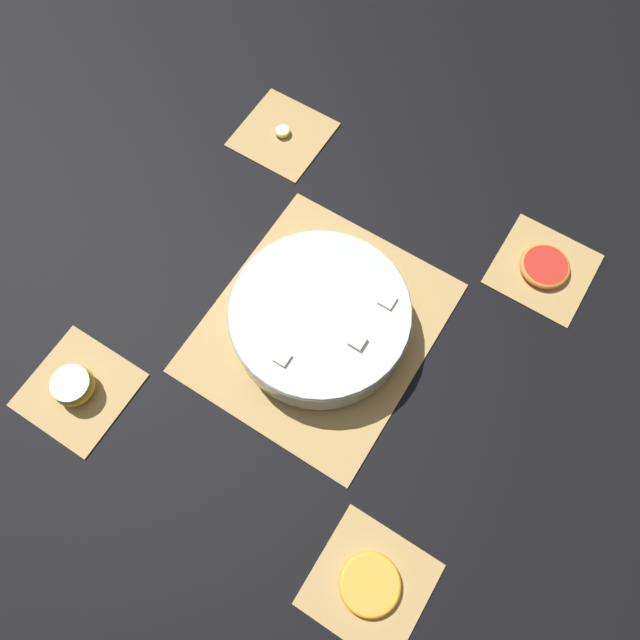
# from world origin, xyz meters

# --- Properties ---
(ground_plane) EXTENTS (6.00, 6.00, 0.00)m
(ground_plane) POSITION_xyz_m (0.00, 0.00, 0.00)
(ground_plane) COLOR black
(bamboo_mat_center) EXTENTS (0.41, 0.35, 0.01)m
(bamboo_mat_center) POSITION_xyz_m (-0.00, 0.00, 0.00)
(bamboo_mat_center) COLOR tan
(bamboo_mat_center) RESTS_ON ground_plane
(coaster_mat_near_left) EXTENTS (0.16, 0.16, 0.01)m
(coaster_mat_near_left) POSITION_xyz_m (-0.30, -0.27, 0.00)
(coaster_mat_near_left) COLOR tan
(coaster_mat_near_left) RESTS_ON ground_plane
(coaster_mat_near_right) EXTENTS (0.16, 0.16, 0.01)m
(coaster_mat_near_right) POSITION_xyz_m (0.30, -0.27, 0.00)
(coaster_mat_near_right) COLOR tan
(coaster_mat_near_right) RESTS_ON ground_plane
(coaster_mat_far_left) EXTENTS (0.16, 0.16, 0.01)m
(coaster_mat_far_left) POSITION_xyz_m (-0.30, 0.27, 0.00)
(coaster_mat_far_left) COLOR tan
(coaster_mat_far_left) RESTS_ON ground_plane
(coaster_mat_far_right) EXTENTS (0.16, 0.16, 0.01)m
(coaster_mat_far_right) POSITION_xyz_m (0.30, 0.27, 0.00)
(coaster_mat_far_right) COLOR tan
(coaster_mat_far_right) RESTS_ON ground_plane
(fruit_salad_bowl) EXTENTS (0.30, 0.30, 0.08)m
(fruit_salad_bowl) POSITION_xyz_m (-0.00, 0.00, 0.04)
(fruit_salad_bowl) COLOR silver
(fruit_salad_bowl) RESTS_ON bamboo_mat_center
(apple_half) EXTENTS (0.07, 0.07, 0.04)m
(apple_half) POSITION_xyz_m (-0.30, 0.27, 0.03)
(apple_half) COLOR gold
(apple_half) RESTS_ON coaster_mat_far_left
(orange_slice_whole) EXTENTS (0.09, 0.09, 0.01)m
(orange_slice_whole) POSITION_xyz_m (-0.30, -0.27, 0.01)
(orange_slice_whole) COLOR #F9A338
(orange_slice_whole) RESTS_ON coaster_mat_near_left
(banana_coin_single) EXTENTS (0.03, 0.03, 0.01)m
(banana_coin_single) POSITION_xyz_m (0.30, 0.27, 0.01)
(banana_coin_single) COLOR #F7EFC6
(banana_coin_single) RESTS_ON coaster_mat_far_right
(grapefruit_slice) EXTENTS (0.09, 0.09, 0.01)m
(grapefruit_slice) POSITION_xyz_m (0.30, -0.27, 0.01)
(grapefruit_slice) COLOR red
(grapefruit_slice) RESTS_ON coaster_mat_near_right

